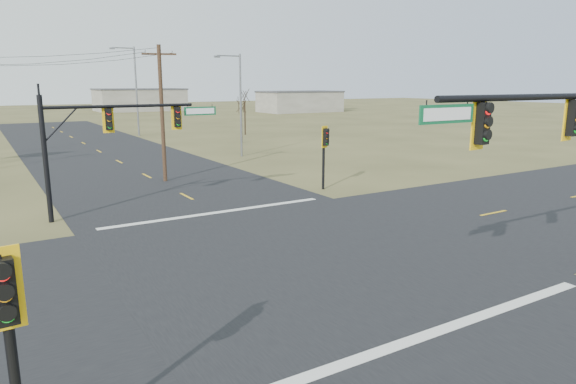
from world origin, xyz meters
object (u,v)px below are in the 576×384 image
object	(u,v)px
utility_pole_near	(162,112)
mast_arm_far	(116,128)
mast_arm_near	(574,138)
pedestal_signal_sw	(7,314)
streetlight_a	(239,100)
streetlight_b	(134,86)
pedestal_signal_ne	(325,143)
bare_tree_c	(241,105)
bare_tree_d	(245,95)

from	to	relation	value
utility_pole_near	mast_arm_far	bearing A→B (deg)	-122.90
mast_arm_near	pedestal_signal_sw	size ratio (longest dim) A/B	2.50
streetlight_a	streetlight_b	distance (m)	23.90
pedestal_signal_ne	streetlight_a	distance (m)	16.47
pedestal_signal_sw	streetlight_a	distance (m)	39.08
mast_arm_far	bare_tree_c	distance (m)	31.98
pedestal_signal_sw	streetlight_b	distance (m)	59.75
utility_pole_near	bare_tree_c	xyz separation A→B (m)	(14.75, 17.97, -0.47)
streetlight_a	bare_tree_d	bearing A→B (deg)	61.00
bare_tree_c	streetlight_a	bearing A→B (deg)	-117.47
mast_arm_far	pedestal_signal_ne	distance (m)	12.46
mast_arm_near	streetlight_a	bearing A→B (deg)	74.54
mast_arm_near	streetlight_b	xyz separation A→B (m)	(2.61, 57.06, 1.20)
pedestal_signal_ne	bare_tree_c	bearing A→B (deg)	56.75
streetlight_a	utility_pole_near	bearing A→B (deg)	-140.39
streetlight_b	bare_tree_d	bearing A→B (deg)	-16.02
streetlight_b	utility_pole_near	bearing A→B (deg)	-92.64
pedestal_signal_ne	bare_tree_c	distance (m)	26.94
utility_pole_near	streetlight_a	size ratio (longest dim) A/B	0.99
pedestal_signal_sw	utility_pole_near	size ratio (longest dim) A/B	0.46
utility_pole_near	bare_tree_c	world-z (taller)	utility_pole_near
bare_tree_d	mast_arm_far	bearing A→B (deg)	-125.73
mast_arm_near	streetlight_a	size ratio (longest dim) A/B	1.14
bare_tree_d	streetlight_a	bearing A→B (deg)	-118.26
pedestal_signal_sw	streetlight_a	bearing A→B (deg)	54.20
pedestal_signal_ne	streetlight_b	world-z (taller)	streetlight_b
streetlight_a	bare_tree_d	world-z (taller)	streetlight_a
mast_arm_near	mast_arm_far	bearing A→B (deg)	110.79
mast_arm_far	bare_tree_c	size ratio (longest dim) A/B	1.64
utility_pole_near	bare_tree_d	world-z (taller)	utility_pole_near
pedestal_signal_sw	mast_arm_near	bearing A→B (deg)	-4.55
streetlight_b	bare_tree_c	distance (m)	16.14
streetlight_a	mast_arm_far	bearing A→B (deg)	-133.56
mast_arm_near	utility_pole_near	xyz separation A→B (m)	(-4.31, 25.12, -0.26)
streetlight_b	bare_tree_d	size ratio (longest dim) A/B	1.73
mast_arm_far	bare_tree_c	world-z (taller)	mast_arm_far
bare_tree_c	bare_tree_d	world-z (taller)	bare_tree_d
streetlight_b	bare_tree_d	distance (m)	13.72
pedestal_signal_ne	bare_tree_d	size ratio (longest dim) A/B	0.63
streetlight_a	bare_tree_c	distance (m)	11.01
pedestal_signal_sw	bare_tree_c	distance (m)	50.00
mast_arm_far	utility_pole_near	world-z (taller)	utility_pole_near
mast_arm_far	pedestal_signal_sw	world-z (taller)	mast_arm_far
mast_arm_far	streetlight_a	bearing A→B (deg)	56.07
bare_tree_c	pedestal_signal_ne	bearing A→B (deg)	-105.42
pedestal_signal_sw	mast_arm_far	bearing A→B (deg)	67.18
utility_pole_near	streetlight_b	bearing A→B (deg)	77.77
streetlight_a	mast_arm_near	bearing A→B (deg)	-99.90
pedestal_signal_ne	pedestal_signal_sw	xyz separation A→B (m)	(-18.27, -17.10, 0.08)
streetlight_a	streetlight_b	xyz separation A→B (m)	(-2.77, 23.72, 1.06)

